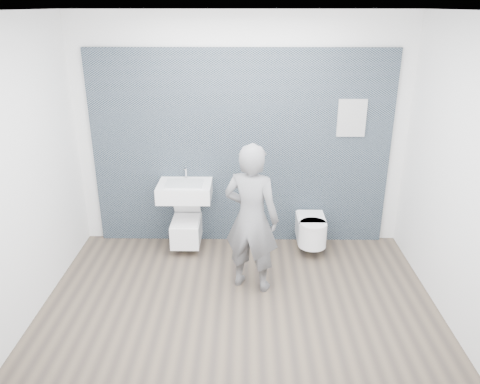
{
  "coord_description": "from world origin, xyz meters",
  "views": [
    {
      "loc": [
        0.06,
        -3.99,
        2.84
      ],
      "look_at": [
        0.0,
        0.6,
        1.0
      ],
      "focal_mm": 35.0,
      "sensor_mm": 36.0,
      "label": 1
    }
  ],
  "objects_px": {
    "toilet_square": "(187,229)",
    "visitor": "(251,218)",
    "washbasin": "(185,190)",
    "toilet_rounded": "(311,230)"
  },
  "relations": [
    {
      "from": "washbasin",
      "to": "toilet_square",
      "type": "height_order",
      "value": "washbasin"
    },
    {
      "from": "washbasin",
      "to": "toilet_rounded",
      "type": "relative_size",
      "value": 1.1
    },
    {
      "from": "washbasin",
      "to": "visitor",
      "type": "xyz_separation_m",
      "value": [
        0.79,
        -0.84,
        0.03
      ]
    },
    {
      "from": "toilet_square",
      "to": "visitor",
      "type": "xyz_separation_m",
      "value": [
        0.79,
        -0.83,
        0.53
      ]
    },
    {
      "from": "visitor",
      "to": "toilet_rounded",
      "type": "bearing_deg",
      "value": -113.78
    },
    {
      "from": "visitor",
      "to": "washbasin",
      "type": "bearing_deg",
      "value": -26.88
    },
    {
      "from": "washbasin",
      "to": "toilet_square",
      "type": "distance_m",
      "value": 0.51
    },
    {
      "from": "toilet_square",
      "to": "visitor",
      "type": "height_order",
      "value": "visitor"
    },
    {
      "from": "toilet_square",
      "to": "visitor",
      "type": "relative_size",
      "value": 0.39
    },
    {
      "from": "toilet_square",
      "to": "washbasin",
      "type": "bearing_deg",
      "value": 90.0
    }
  ]
}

